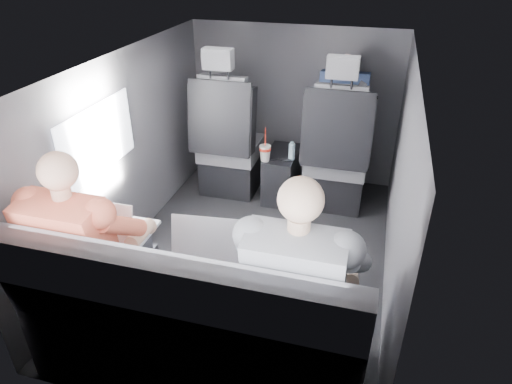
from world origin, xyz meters
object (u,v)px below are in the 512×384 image
(center_console, at_px, (281,174))
(passenger_rear_left, at_px, (92,251))
(laptop_silver, at_px, (212,241))
(laptop_black, at_px, (294,266))
(rear_bench, at_px, (193,333))
(soda_cup, at_px, (265,152))
(passenger_front_right, at_px, (342,109))
(passenger_rear_right, at_px, (300,287))
(front_seat_right, at_px, (336,161))
(laptop_white, at_px, (114,228))
(water_bottle, at_px, (292,151))
(front_seat_left, at_px, (229,149))

(center_console, bearing_deg, passenger_rear_left, -106.57)
(laptop_silver, relative_size, laptop_black, 1.10)
(rear_bench, distance_m, soda_cup, 1.77)
(passenger_front_right, bearing_deg, passenger_rear_right, -88.65)
(passenger_front_right, bearing_deg, rear_bench, -101.47)
(front_seat_right, xyz_separation_m, rear_bench, (-0.45, -1.90, -0.09))
(front_seat_right, height_order, soda_cup, front_seat_right)
(laptop_silver, bearing_deg, laptop_white, -176.34)
(front_seat_right, distance_m, soda_cup, 0.57)
(front_seat_right, bearing_deg, laptop_black, -90.55)
(front_seat_right, distance_m, center_console, 0.49)
(passenger_front_right, bearing_deg, laptop_white, -117.39)
(center_console, distance_m, water_bottle, 0.30)
(laptop_silver, distance_m, passenger_rear_left, 0.59)
(front_seat_left, relative_size, water_bottle, 8.44)
(soda_cup, bearing_deg, passenger_front_right, 36.40)
(laptop_black, bearing_deg, soda_cup, 109.19)
(water_bottle, bearing_deg, front_seat_left, 174.07)
(laptop_silver, xyz_separation_m, passenger_rear_right, (0.49, -0.22, -0.00))
(soda_cup, distance_m, laptop_silver, 1.46)
(water_bottle, bearing_deg, laptop_white, -112.13)
(rear_bench, relative_size, laptop_black, 4.98)
(center_console, relative_size, passenger_rear_right, 0.39)
(rear_bench, bearing_deg, passenger_rear_left, 170.12)
(laptop_silver, height_order, passenger_rear_left, passenger_rear_left)
(front_seat_left, relative_size, rear_bench, 0.79)
(water_bottle, xyz_separation_m, laptop_black, (0.33, -1.61, 0.16))
(passenger_rear_left, xyz_separation_m, passenger_rear_right, (1.04, -0.00, 0.01))
(front_seat_left, height_order, passenger_rear_right, front_seat_left)
(front_seat_right, xyz_separation_m, passenger_front_right, (-0.01, 0.26, 0.34))
(laptop_white, bearing_deg, center_console, 72.11)
(water_bottle, height_order, passenger_front_right, passenger_front_right)
(center_console, relative_size, rear_bench, 0.30)
(center_console, bearing_deg, laptop_white, -107.89)
(front_seat_left, height_order, front_seat_right, same)
(laptop_silver, height_order, passenger_rear_right, passenger_rear_right)
(laptop_silver, xyz_separation_m, laptop_black, (0.43, -0.08, -0.00))
(laptop_white, height_order, laptop_black, laptop_white)
(front_seat_right, relative_size, rear_bench, 0.79)
(front_seat_left, bearing_deg, rear_bench, -76.69)
(passenger_rear_left, xyz_separation_m, passenger_front_right, (0.99, 2.06, 0.13))
(front_seat_left, distance_m, laptop_silver, 1.67)
(center_console, xyz_separation_m, laptop_white, (-0.54, -1.66, 0.44))
(front_seat_left, distance_m, water_bottle, 0.56)
(front_seat_right, relative_size, passenger_front_right, 1.69)
(passenger_rear_right, bearing_deg, passenger_rear_left, 179.98)
(soda_cup, relative_size, passenger_front_right, 0.37)
(laptop_black, distance_m, passenger_front_right, 1.93)
(front_seat_left, bearing_deg, front_seat_right, 0.00)
(laptop_black, bearing_deg, laptop_silver, 169.53)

